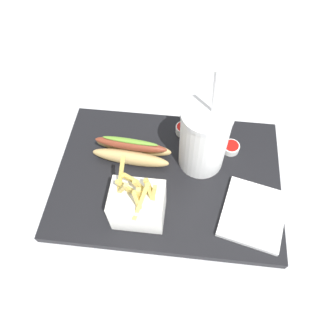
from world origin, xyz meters
The scene contains 8 objects.
ground_plane centered at (0.00, 0.00, -0.01)m, with size 2.40×2.40×0.02m, color silver.
food_tray centered at (0.00, 0.00, 0.01)m, with size 0.49×0.34×0.02m, color black.
soda_cup centered at (0.07, 0.05, 0.10)m, with size 0.10×0.10×0.26m.
fries_basket centered at (-0.05, -0.10, 0.07)m, with size 0.10×0.08×0.17m.
hot_dog_1 centered at (-0.08, 0.04, 0.04)m, with size 0.18×0.07×0.06m.
ketchup_cup_1 centered at (0.14, 0.08, 0.03)m, with size 0.04×0.04×0.02m.
ketchup_cup_2 centered at (0.02, 0.12, 0.03)m, with size 0.04×0.04×0.02m.
napkin_stack centered at (0.18, -0.07, 0.03)m, with size 0.12×0.14×0.01m, color white.
Camera 1 is at (0.04, -0.34, 0.61)m, focal length 33.33 mm.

